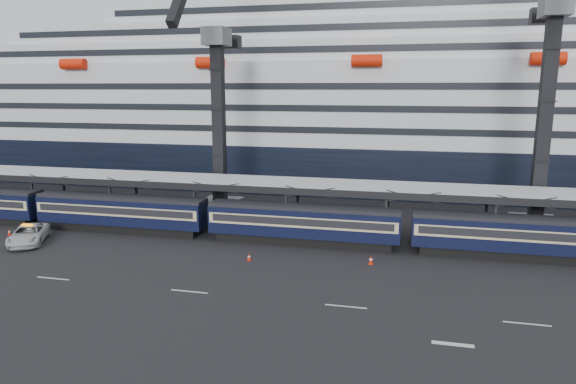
% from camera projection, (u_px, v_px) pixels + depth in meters
% --- Properties ---
extents(ground, '(260.00, 260.00, 0.00)m').
position_uv_depth(ground, '(378.00, 288.00, 39.92)').
color(ground, black).
rests_on(ground, ground).
extents(lane_markings, '(111.00, 4.27, 0.02)m').
position_uv_depth(lane_markings, '(500.00, 329.00, 33.10)').
color(lane_markings, beige).
rests_on(lane_markings, ground).
extents(train, '(133.05, 3.00, 4.05)m').
position_uv_depth(train, '(337.00, 224.00, 50.06)').
color(train, black).
rests_on(train, ground).
extents(canopy, '(130.00, 6.25, 5.53)m').
position_uv_depth(canopy, '(388.00, 188.00, 52.22)').
color(canopy, '#9FA2A7').
rests_on(canopy, ground).
extents(cruise_ship, '(214.09, 28.84, 34.00)m').
position_uv_depth(cruise_ship, '(391.00, 107.00, 81.56)').
color(cruise_ship, black).
rests_on(cruise_ship, ground).
extents(crane_dark_near, '(4.50, 17.75, 35.08)m').
position_uv_depth(crane_dark_near, '(217.00, 117.00, 59.75)').
color(crane_dark_near, '#52565A').
rests_on(crane_dark_near, ground).
extents(crane_dark_mid, '(4.50, 18.24, 39.64)m').
position_uv_depth(crane_dark_mid, '(547.00, 108.00, 50.67)').
color(crane_dark_mid, '#52565A').
rests_on(crane_dark_mid, ground).
extents(pickup_truck, '(5.57, 7.16, 1.81)m').
position_uv_depth(pickup_truck, '(28.00, 234.00, 51.31)').
color(pickup_truck, '#B6BABE').
rests_on(pickup_truck, ground).
extents(traffic_cone_b, '(0.35, 0.35, 0.70)m').
position_uv_depth(traffic_cone_b, '(9.00, 232.00, 54.16)').
color(traffic_cone_b, red).
rests_on(traffic_cone_b, ground).
extents(traffic_cone_c, '(0.35, 0.35, 0.69)m').
position_uv_depth(traffic_cone_c, '(249.00, 257.00, 46.24)').
color(traffic_cone_c, red).
rests_on(traffic_cone_c, ground).
extents(traffic_cone_d, '(0.42, 0.42, 0.84)m').
position_uv_depth(traffic_cone_d, '(371.00, 260.00, 45.25)').
color(traffic_cone_d, red).
rests_on(traffic_cone_d, ground).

